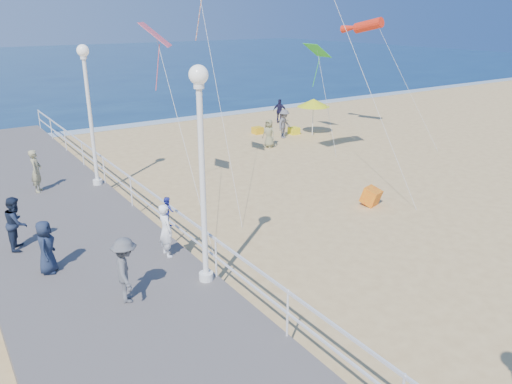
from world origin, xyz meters
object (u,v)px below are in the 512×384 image
beach_walker_a (284,124)px  beach_umbrella (313,103)px  box_kite (371,198)px  spectator_7 (16,223)px  spectator_6 (36,171)px  spectator_4 (46,247)px  beach_walker_c (269,133)px  lamp_post_far (89,102)px  woman_holding_toddler (166,230)px  lamp_post_mid (202,156)px  spectator_2 (126,270)px  beach_walker_b (280,111)px  toddler_held (167,211)px  beach_chair_right (294,131)px

beach_walker_a → beach_umbrella: 2.12m
box_kite → spectator_7: bearing=151.5°
spectator_6 → spectator_7: 5.04m
spectator_4 → beach_walker_c: 15.64m
lamp_post_far → woman_holding_toddler: size_ratio=3.48×
lamp_post_mid → box_kite: size_ratio=8.87×
lamp_post_mid → woman_holding_toddler: bearing=98.2°
spectator_7 → beach_walker_c: spectator_7 is taller
spectator_2 → beach_walker_b: 22.49m
spectator_7 → beach_walker_a: bearing=-44.5°
spectator_7 → beach_walker_b: 20.97m
spectator_6 → spectator_7: spectator_6 is taller
spectator_7 → beach_walker_b: (17.60, 11.39, -0.40)m
toddler_held → spectator_2: size_ratio=0.51×
beach_chair_right → spectator_4: bearing=-147.3°
beach_chair_right → beach_walker_c: bearing=-150.7°
spectator_7 → beach_chair_right: (16.43, 8.35, -0.98)m
lamp_post_far → beach_umbrella: bearing=12.9°
spectator_2 → beach_walker_c: (11.81, 11.08, -0.45)m
spectator_6 → box_kite: size_ratio=2.70×
toddler_held → beach_chair_right: size_ratio=1.47×
beach_walker_a → lamp_post_mid: bearing=-157.0°
lamp_post_mid → beach_walker_b: 21.45m
spectator_6 → beach_chair_right: bearing=-50.5°
spectator_7 → box_kite: size_ratio=2.59×
spectator_2 → toddler_held: bearing=-31.0°
beach_walker_b → spectator_6: bearing=70.0°
lamp_post_far → toddler_held: (-0.11, -7.05, -2.01)m
spectator_6 → beach_walker_b: spectator_6 is taller
woman_holding_toddler → spectator_4: 3.07m
woman_holding_toddler → beach_walker_c: size_ratio=1.02×
beach_walker_c → beach_chair_right: 3.49m
lamp_post_mid → beach_walker_a: size_ratio=3.24×
spectator_2 → beach_walker_c: size_ratio=1.06×
spectator_2 → spectator_6: (-0.13, 9.23, 0.01)m
woman_holding_toddler → spectator_6: size_ratio=0.94×
spectator_4 → beach_walker_a: spectator_4 is taller
woman_holding_toddler → spectator_2: (-1.72, -1.63, 0.03)m
toddler_held → spectator_2: (-1.87, -1.78, -0.46)m
lamp_post_far → spectator_4: bearing=-116.8°
lamp_post_far → woman_holding_toddler: bearing=-92.1°
spectator_7 → beach_chair_right: bearing=-44.8°
spectator_7 → spectator_4: bearing=-150.9°
box_kite → spectator_6: bearing=127.9°
spectator_4 → spectator_7: size_ratio=0.92×
spectator_6 → beach_walker_a: size_ratio=0.99×
lamp_post_mid → beach_walker_b: lamp_post_mid is taller
beach_walker_a → woman_holding_toddler: bearing=-162.1°
spectator_7 → box_kite: (11.63, -2.50, -0.88)m
beach_walker_b → beach_walker_a: bearing=105.1°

